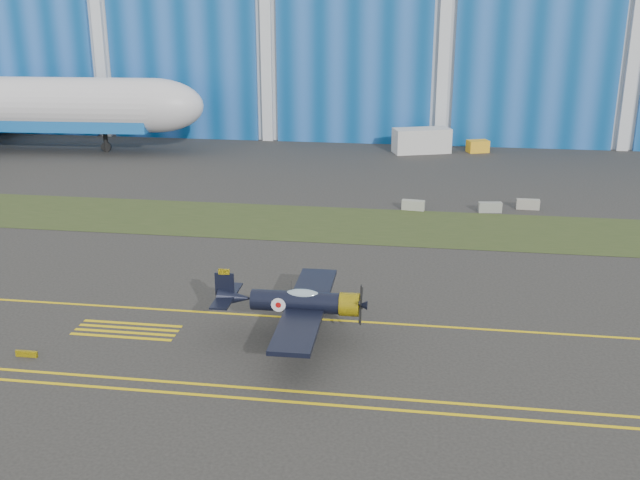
# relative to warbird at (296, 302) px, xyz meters

# --- Properties ---
(ground) EXTENTS (260.00, 260.00, 0.00)m
(ground) POSITION_rel_warbird_xyz_m (8.13, 7.83, -2.29)
(ground) COLOR #353330
(ground) RESTS_ON ground
(grass_median) EXTENTS (260.00, 10.00, 0.02)m
(grass_median) POSITION_rel_warbird_xyz_m (8.13, 21.83, -2.27)
(grass_median) COLOR #475128
(grass_median) RESTS_ON ground
(hangar) EXTENTS (220.00, 45.70, 30.00)m
(hangar) POSITION_rel_warbird_xyz_m (8.13, 79.62, 12.67)
(hangar) COLOR silver
(hangar) RESTS_ON ground
(taxiway_centreline) EXTENTS (200.00, 0.20, 0.02)m
(taxiway_centreline) POSITION_rel_warbird_xyz_m (8.13, 2.83, -2.28)
(taxiway_centreline) COLOR yellow
(taxiway_centreline) RESTS_ON ground
(edge_line_near) EXTENTS (80.00, 0.20, 0.02)m
(edge_line_near) POSITION_rel_warbird_xyz_m (8.13, -6.67, -2.28)
(edge_line_near) COLOR yellow
(edge_line_near) RESTS_ON ground
(edge_line_far) EXTENTS (80.00, 0.20, 0.02)m
(edge_line_far) POSITION_rel_warbird_xyz_m (8.13, -5.67, -2.28)
(edge_line_far) COLOR yellow
(edge_line_far) RESTS_ON ground
(hold_short_ladder) EXTENTS (6.00, 2.40, 0.02)m
(hold_short_ladder) POSITION_rel_warbird_xyz_m (-9.87, -0.27, -2.28)
(hold_short_ladder) COLOR yellow
(hold_short_ladder) RESTS_ON ground
(guard_board_left) EXTENTS (1.20, 0.15, 0.35)m
(guard_board_left) POSITION_rel_warbird_xyz_m (-13.87, -4.17, -2.11)
(guard_board_left) COLOR yellow
(guard_board_left) RESTS_ON ground
(warbird) EXTENTS (9.60, 11.54, 3.39)m
(warbird) POSITION_rel_warbird_xyz_m (0.00, 0.00, 0.00)
(warbird) COLOR black
(warbird) RESTS_ON ground
(shipping_container) EXTENTS (7.22, 4.74, 2.91)m
(shipping_container) POSITION_rel_warbird_xyz_m (5.95, 52.16, -0.83)
(shipping_container) COLOR silver
(shipping_container) RESTS_ON ground
(tug) EXTENTS (2.85, 2.29, 1.44)m
(tug) POSITION_rel_warbird_xyz_m (12.67, 53.37, -1.57)
(tug) COLOR yellow
(tug) RESTS_ON ground
(barrier_a) EXTENTS (2.06, 0.83, 0.90)m
(barrier_a) POSITION_rel_warbird_xyz_m (5.71, 27.02, -1.84)
(barrier_a) COLOR #9D9F8F
(barrier_a) RESTS_ON ground
(barrier_b) EXTENTS (2.06, 0.87, 0.90)m
(barrier_b) POSITION_rel_warbird_xyz_m (12.41, 27.33, -1.84)
(barrier_b) COLOR gray
(barrier_b) RESTS_ON ground
(barrier_c) EXTENTS (2.01, 0.62, 0.90)m
(barrier_c) POSITION_rel_warbird_xyz_m (15.81, 28.83, -1.84)
(barrier_c) COLOR #9B9889
(barrier_c) RESTS_ON ground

